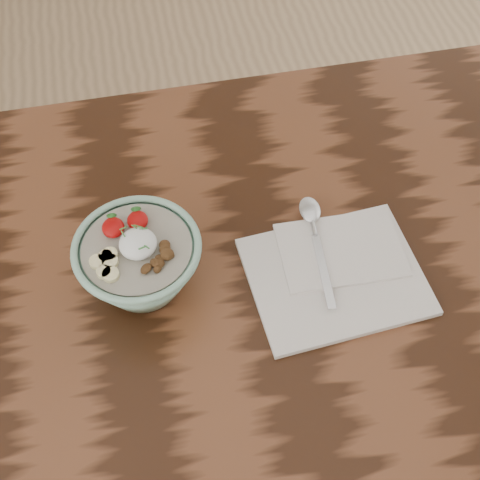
{
  "coord_description": "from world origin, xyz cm",
  "views": [
    {
      "loc": [
        6.38,
        -44.64,
        155.83
      ],
      "look_at": [
        16.24,
        3.63,
        85.2
      ],
      "focal_mm": 50.0,
      "sensor_mm": 36.0,
      "label": 1
    }
  ],
  "objects": [
    {
      "name": "table",
      "position": [
        0.0,
        0.0,
        65.7
      ],
      "size": [
        160.0,
        90.0,
        75.0
      ],
      "color": "black",
      "rests_on": "ground"
    },
    {
      "name": "breakfast_bowl",
      "position": [
        2.94,
        5.81,
        80.79
      ],
      "size": [
        17.05,
        17.05,
        11.51
      ],
      "rotation": [
        0.0,
        0.0,
        0.32
      ],
      "color": "#8CBDA3",
      "rests_on": "table"
    },
    {
      "name": "spoon",
      "position": [
        28.46,
        9.88,
        76.9
      ],
      "size": [
        3.71,
        19.4,
        1.01
      ],
      "rotation": [
        0.0,
        0.0,
        -0.08
      ],
      "color": "silver",
      "rests_on": "napkin"
    },
    {
      "name": "napkin",
      "position": [
        29.93,
        2.24,
        75.62
      ],
      "size": [
        25.42,
        21.17,
        1.48
      ],
      "rotation": [
        0.0,
        0.0,
        0.08
      ],
      "color": "silver",
      "rests_on": "table"
    }
  ]
}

